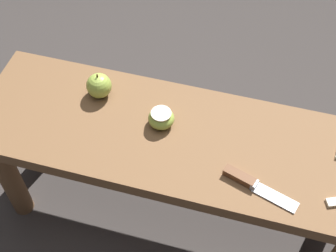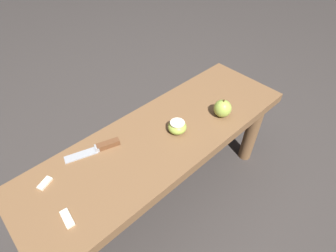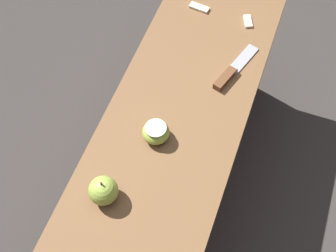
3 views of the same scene
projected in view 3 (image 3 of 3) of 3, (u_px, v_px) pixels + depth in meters
name	position (u px, v px, depth m)	size (l,w,h in m)	color
ground_plane	(171.00, 190.00, 1.57)	(8.00, 8.00, 0.00)	#383330
wooden_bench	(172.00, 139.00, 1.28)	(1.10, 0.36, 0.43)	brown
knife	(230.00, 73.00, 1.29)	(0.19, 0.08, 0.02)	#9EA0A5
apple_whole	(103.00, 191.00, 1.08)	(0.07, 0.07, 0.08)	#9EB747
apple_cut	(156.00, 132.00, 1.17)	(0.07, 0.07, 0.05)	#9EB747
apple_slice_near_knife	(199.00, 7.00, 1.42)	(0.03, 0.06, 0.01)	silver
apple_slice_center	(248.00, 21.00, 1.39)	(0.05, 0.04, 0.01)	silver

